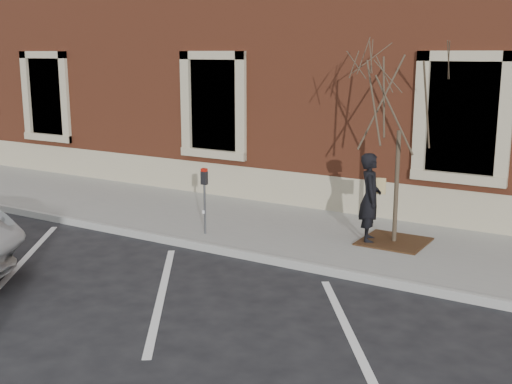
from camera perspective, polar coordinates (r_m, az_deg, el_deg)
The scene contains 9 objects.
ground at distance 11.84m, azimuth -1.53°, elevation -5.74°, with size 120.00×120.00×0.00m, color #28282B.
sidewalk_near at distance 13.26m, azimuth 2.61°, elevation -3.43°, with size 40.00×3.50×0.15m, color gray.
curb_near at distance 11.78m, azimuth -1.66°, elevation -5.45°, with size 40.00×0.12×0.15m, color #9E9E99.
parking_stripes at distance 10.18m, azimuth -8.39°, elevation -8.93°, with size 28.00×4.40×0.01m, color silver, non-canonical shape.
building_civic at distance 18.24m, azimuth 12.15°, elevation 13.07°, with size 40.00×8.62×8.00m.
man at distance 12.21m, azimuth 10.10°, elevation -0.51°, with size 0.62×0.41×1.70m, color black.
parking_meter at distance 12.57m, azimuth -4.61°, elevation 0.30°, with size 0.12×0.09×1.31m.
tree_grate at distance 12.45m, azimuth 12.16°, elevation -4.32°, with size 1.19×1.19×0.03m, color #442F16.
sapling at distance 11.97m, azimuth 12.74°, elevation 8.11°, with size 2.32×2.32×3.87m.
Camera 1 is at (6.16, -9.42, 3.67)m, focal length 45.00 mm.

